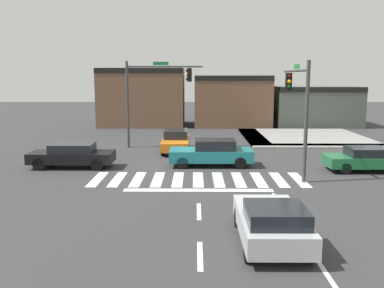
# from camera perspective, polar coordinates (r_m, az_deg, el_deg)

# --- Properties ---
(ground_plane) EXTENTS (120.00, 120.00, 0.00)m
(ground_plane) POSITION_cam_1_polar(r_m,az_deg,el_deg) (25.36, 0.78, -2.39)
(ground_plane) COLOR #353538
(crosswalk_near) EXTENTS (10.64, 3.11, 0.01)m
(crosswalk_near) POSITION_cam_1_polar(r_m,az_deg,el_deg) (20.97, 0.84, -4.86)
(crosswalk_near) COLOR silver
(crosswalk_near) RESTS_ON ground_plane
(lane_markings) EXTENTS (6.80, 24.25, 0.01)m
(lane_markings) POSITION_cam_1_polar(r_m,az_deg,el_deg) (13.19, 5.82, -13.59)
(lane_markings) COLOR white
(lane_markings) RESTS_ON ground_plane
(bike_detector_marking) EXTENTS (0.97, 0.97, 0.01)m
(bike_detector_marking) POSITION_cam_1_polar(r_m,az_deg,el_deg) (17.19, 8.22, -8.15)
(bike_detector_marking) COLOR yellow
(bike_detector_marking) RESTS_ON ground_plane
(curb_corner_northeast) EXTENTS (10.00, 10.60, 0.15)m
(curb_corner_northeast) POSITION_cam_1_polar(r_m,az_deg,el_deg) (35.68, 14.46, 0.82)
(curb_corner_northeast) COLOR gray
(curb_corner_northeast) RESTS_ON ground_plane
(storefront_row) EXTENTS (26.61, 6.29, 5.93)m
(storefront_row) POSITION_cam_1_polar(r_m,az_deg,el_deg) (43.95, 3.83, 5.94)
(storefront_row) COLOR brown
(storefront_row) RESTS_ON ground_plane
(traffic_signal_southeast) EXTENTS (0.32, 5.28, 5.87)m
(traffic_signal_southeast) POSITION_cam_1_polar(r_m,az_deg,el_deg) (22.35, 14.28, 6.24)
(traffic_signal_southeast) COLOR #383A3D
(traffic_signal_southeast) RESTS_ON ground_plane
(traffic_signal_northwest) EXTENTS (5.45, 0.32, 6.18)m
(traffic_signal_northwest) POSITION_cam_1_polar(r_m,az_deg,el_deg) (30.01, -5.21, 7.67)
(traffic_signal_northwest) COLOR #383A3D
(traffic_signal_northwest) RESTS_ON ground_plane
(car_green) EXTENTS (4.77, 1.85, 1.31)m
(car_green) POSITION_cam_1_polar(r_m,az_deg,el_deg) (24.64, 23.09, -1.91)
(car_green) COLOR #1E6638
(car_green) RESTS_ON ground_plane
(car_black) EXTENTS (4.68, 1.78, 1.37)m
(car_black) POSITION_cam_1_polar(r_m,az_deg,el_deg) (24.49, -16.09, -1.45)
(car_black) COLOR black
(car_black) RESTS_ON ground_plane
(car_teal) EXTENTS (4.75, 1.92, 1.53)m
(car_teal) POSITION_cam_1_polar(r_m,az_deg,el_deg) (24.04, 2.75, -1.17)
(car_teal) COLOR #196B70
(car_teal) RESTS_ON ground_plane
(car_orange) EXTENTS (1.77, 4.49, 1.45)m
(car_orange) POSITION_cam_1_polar(r_m,az_deg,el_deg) (28.69, -2.22, 0.47)
(car_orange) COLOR orange
(car_orange) RESTS_ON ground_plane
(car_silver) EXTENTS (1.95, 4.13, 1.40)m
(car_silver) POSITION_cam_1_polar(r_m,az_deg,el_deg) (13.17, 10.85, -10.45)
(car_silver) COLOR #B7BABF
(car_silver) RESTS_ON ground_plane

